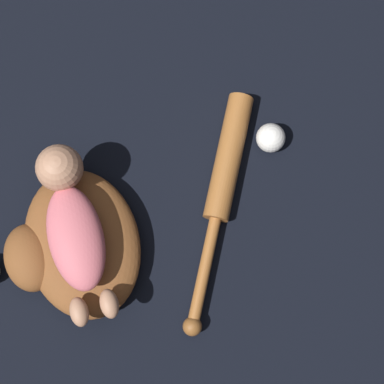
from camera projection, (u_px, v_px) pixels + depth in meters
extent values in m
plane|color=black|center=(86.00, 240.00, 1.46)|extent=(6.00, 6.00, 0.00)
ellipsoid|color=brown|center=(83.00, 243.00, 1.41)|extent=(0.39, 0.33, 0.09)
ellipsoid|color=brown|center=(30.00, 258.00, 1.41)|extent=(0.18, 0.15, 0.09)
ellipsoid|color=#D16670|center=(77.00, 238.00, 1.33)|extent=(0.25, 0.17, 0.07)
sphere|color=tan|center=(60.00, 168.00, 1.35)|extent=(0.10, 0.10, 0.10)
ellipsoid|color=tan|center=(79.00, 312.00, 1.32)|extent=(0.07, 0.05, 0.04)
ellipsoid|color=tan|center=(109.00, 304.00, 1.32)|extent=(0.07, 0.05, 0.04)
cylinder|color=#9E602D|center=(229.00, 157.00, 1.47)|extent=(0.30, 0.12, 0.06)
cylinder|color=#9E602D|center=(204.00, 272.00, 1.42)|extent=(0.24, 0.08, 0.03)
sphere|color=brown|center=(192.00, 326.00, 1.39)|extent=(0.04, 0.04, 0.04)
sphere|color=white|center=(271.00, 138.00, 1.48)|extent=(0.07, 0.07, 0.07)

